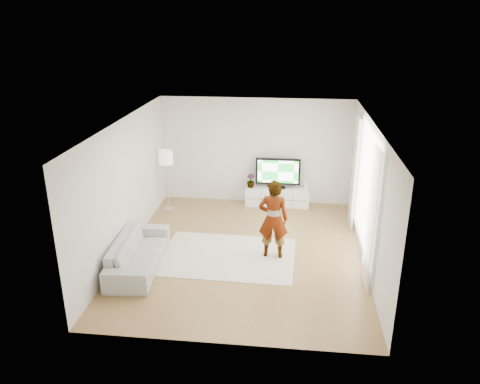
# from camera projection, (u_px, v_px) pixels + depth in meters

# --- Properties ---
(floor) EXTENTS (6.00, 6.00, 0.00)m
(floor) POSITION_uv_depth(u_px,v_px,m) (244.00, 252.00, 10.01)
(floor) COLOR #AD884E
(floor) RESTS_ON ground
(ceiling) EXTENTS (6.00, 6.00, 0.00)m
(ceiling) POSITION_uv_depth(u_px,v_px,m) (244.00, 123.00, 9.02)
(ceiling) COLOR white
(ceiling) RESTS_ON wall_back
(wall_left) EXTENTS (0.02, 6.00, 2.80)m
(wall_left) POSITION_uv_depth(u_px,v_px,m) (125.00, 186.00, 9.78)
(wall_left) COLOR silver
(wall_left) RESTS_ON floor
(wall_right) EXTENTS (0.02, 6.00, 2.80)m
(wall_right) POSITION_uv_depth(u_px,v_px,m) (369.00, 196.00, 9.25)
(wall_right) COLOR silver
(wall_right) RESTS_ON floor
(wall_back) EXTENTS (5.00, 0.02, 2.80)m
(wall_back) POSITION_uv_depth(u_px,v_px,m) (256.00, 151.00, 12.30)
(wall_back) COLOR silver
(wall_back) RESTS_ON floor
(wall_front) EXTENTS (5.00, 0.02, 2.80)m
(wall_front) POSITION_uv_depth(u_px,v_px,m) (222.00, 264.00, 6.73)
(wall_front) COLOR silver
(wall_front) RESTS_ON floor
(window) EXTENTS (0.01, 2.60, 2.50)m
(window) POSITION_uv_depth(u_px,v_px,m) (366.00, 188.00, 9.51)
(window) COLOR white
(window) RESTS_ON wall_right
(curtain_near) EXTENTS (0.04, 0.70, 2.60)m
(curtain_near) POSITION_uv_depth(u_px,v_px,m) (371.00, 219.00, 8.35)
(curtain_near) COLOR white
(curtain_near) RESTS_ON floor
(curtain_far) EXTENTS (0.04, 0.70, 2.60)m
(curtain_far) POSITION_uv_depth(u_px,v_px,m) (355.00, 173.00, 10.77)
(curtain_far) COLOR white
(curtain_far) RESTS_ON floor
(media_console) EXTENTS (1.68, 0.48, 0.47)m
(media_console) POSITION_uv_depth(u_px,v_px,m) (277.00, 196.00, 12.43)
(media_console) COLOR white
(media_console) RESTS_ON floor
(television) EXTENTS (1.16, 0.23, 0.81)m
(television) POSITION_uv_depth(u_px,v_px,m) (278.00, 172.00, 12.22)
(television) COLOR black
(television) RESTS_ON media_console
(game_console) EXTENTS (0.05, 0.15, 0.21)m
(game_console) POSITION_uv_depth(u_px,v_px,m) (306.00, 186.00, 12.23)
(game_console) COLOR white
(game_console) RESTS_ON media_console
(potted_plant) EXTENTS (0.22, 0.22, 0.36)m
(potted_plant) POSITION_uv_depth(u_px,v_px,m) (251.00, 181.00, 12.36)
(potted_plant) COLOR #3F7238
(potted_plant) RESTS_ON media_console
(rug) EXTENTS (2.82, 2.07, 0.01)m
(rug) POSITION_uv_depth(u_px,v_px,m) (228.00, 256.00, 9.83)
(rug) COLOR beige
(rug) RESTS_ON floor
(player) EXTENTS (0.62, 0.42, 1.68)m
(player) POSITION_uv_depth(u_px,v_px,m) (273.00, 219.00, 9.54)
(player) COLOR #334772
(player) RESTS_ON rug
(sofa) EXTENTS (0.99, 2.23, 0.64)m
(sofa) POSITION_uv_depth(u_px,v_px,m) (138.00, 252.00, 9.33)
(sofa) COLOR #B2B2AD
(sofa) RESTS_ON floor
(floor_lamp) EXTENTS (0.35, 0.35, 1.58)m
(floor_lamp) POSITION_uv_depth(u_px,v_px,m) (166.00, 160.00, 11.77)
(floor_lamp) COLOR silver
(floor_lamp) RESTS_ON floor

